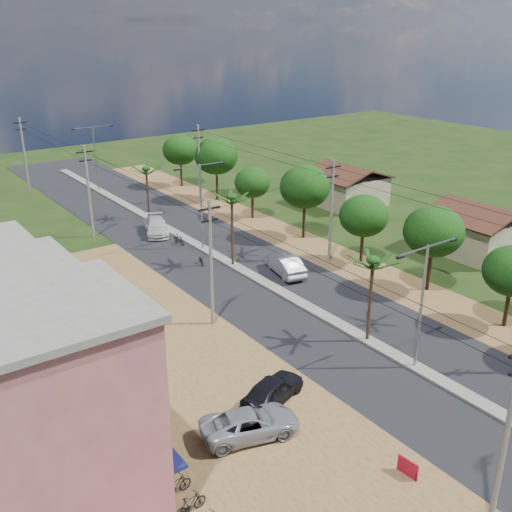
% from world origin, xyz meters
% --- Properties ---
extents(ground, '(160.00, 160.00, 0.00)m').
position_xyz_m(ground, '(0.00, 0.00, 0.00)').
color(ground, black).
rests_on(ground, ground).
extents(road, '(12.00, 110.00, 0.04)m').
position_xyz_m(road, '(0.00, 15.00, 0.02)').
color(road, black).
rests_on(road, ground).
extents(median, '(1.00, 90.00, 0.18)m').
position_xyz_m(median, '(0.00, 18.00, 0.09)').
color(median, '#605E56').
rests_on(median, ground).
extents(dirt_lot_west, '(18.00, 46.00, 0.04)m').
position_xyz_m(dirt_lot_west, '(-15.00, 8.00, 0.02)').
color(dirt_lot_west, brown).
rests_on(dirt_lot_west, ground).
extents(dirt_shoulder_east, '(5.00, 90.00, 0.03)m').
position_xyz_m(dirt_shoulder_east, '(8.50, 15.00, 0.01)').
color(dirt_shoulder_east, brown).
rests_on(dirt_shoulder_east, ground).
extents(shophouse_pink, '(9.00, 6.40, 10.30)m').
position_xyz_m(shophouse_pink, '(-21.98, 0.00, 5.16)').
color(shophouse_pink, '#934A51').
rests_on(shophouse_pink, ground).
extents(house_east_near, '(7.60, 7.50, 4.60)m').
position_xyz_m(house_east_near, '(20.00, 10.00, 2.39)').
color(house_east_near, '#9C886A').
rests_on(house_east_near, ground).
extents(house_east_far, '(7.60, 7.50, 4.60)m').
position_xyz_m(house_east_far, '(21.00, 28.00, 2.39)').
color(house_east_far, '#9C886A').
rests_on(house_east_far, ground).
extents(tree_east_c, '(4.60, 4.60, 6.83)m').
position_xyz_m(tree_east_c, '(9.70, 7.00, 4.86)').
color(tree_east_c, black).
rests_on(tree_east_c, ground).
extents(tree_east_d, '(4.20, 4.20, 6.13)m').
position_xyz_m(tree_east_d, '(9.40, 14.00, 4.34)').
color(tree_east_d, black).
rests_on(tree_east_d, ground).
extents(tree_east_e, '(4.80, 4.80, 7.14)m').
position_xyz_m(tree_east_e, '(9.60, 22.00, 5.09)').
color(tree_east_e, black).
rests_on(tree_east_e, ground).
extents(tree_east_f, '(3.80, 3.80, 5.52)m').
position_xyz_m(tree_east_f, '(9.20, 30.00, 3.89)').
color(tree_east_f, black).
rests_on(tree_east_f, ground).
extents(tree_east_g, '(5.00, 5.00, 7.38)m').
position_xyz_m(tree_east_g, '(9.80, 38.00, 5.24)').
color(tree_east_g, black).
rests_on(tree_east_g, ground).
extents(tree_east_h, '(4.40, 4.40, 6.52)m').
position_xyz_m(tree_east_h, '(9.50, 46.00, 4.64)').
color(tree_east_h, black).
rests_on(tree_east_h, ground).
extents(palm_median_near, '(2.00, 2.00, 6.15)m').
position_xyz_m(palm_median_near, '(0.00, 4.00, 5.54)').
color(palm_median_near, black).
rests_on(palm_median_near, ground).
extents(palm_median_mid, '(2.00, 2.00, 6.55)m').
position_xyz_m(palm_median_mid, '(0.00, 20.00, 5.90)').
color(palm_median_mid, black).
rests_on(palm_median_mid, ground).
extents(palm_median_far, '(2.00, 2.00, 5.85)m').
position_xyz_m(palm_median_far, '(0.00, 36.00, 5.26)').
color(palm_median_far, black).
rests_on(palm_median_far, ground).
extents(streetlight_near, '(5.10, 0.18, 8.00)m').
position_xyz_m(streetlight_near, '(0.00, 0.00, 4.79)').
color(streetlight_near, gray).
rests_on(streetlight_near, ground).
extents(streetlight_mid, '(5.10, 0.18, 8.00)m').
position_xyz_m(streetlight_mid, '(0.00, 25.00, 4.79)').
color(streetlight_mid, gray).
rests_on(streetlight_mid, ground).
extents(streetlight_far, '(5.10, 0.18, 8.00)m').
position_xyz_m(streetlight_far, '(0.00, 50.00, 4.79)').
color(streetlight_far, gray).
rests_on(streetlight_far, ground).
extents(utility_pole_w_a, '(1.60, 0.24, 9.00)m').
position_xyz_m(utility_pole_w_a, '(-7.00, -10.00, 4.76)').
color(utility_pole_w_a, '#605E56').
rests_on(utility_pole_w_a, ground).
extents(utility_pole_w_b, '(1.60, 0.24, 9.00)m').
position_xyz_m(utility_pole_w_b, '(-7.00, 12.00, 4.76)').
color(utility_pole_w_b, '#605E56').
rests_on(utility_pole_w_b, ground).
extents(utility_pole_w_c, '(1.60, 0.24, 9.00)m').
position_xyz_m(utility_pole_w_c, '(-7.00, 34.00, 4.76)').
color(utility_pole_w_c, '#605E56').
rests_on(utility_pole_w_c, ground).
extents(utility_pole_w_d, '(1.60, 0.24, 9.00)m').
position_xyz_m(utility_pole_w_d, '(-7.00, 55.00, 4.76)').
color(utility_pole_w_d, '#605E56').
rests_on(utility_pole_w_d, ground).
extents(utility_pole_e_b, '(1.60, 0.24, 9.00)m').
position_xyz_m(utility_pole_e_b, '(7.50, 16.00, 4.76)').
color(utility_pole_e_b, '#605E56').
rests_on(utility_pole_e_b, ground).
extents(utility_pole_e_c, '(1.60, 0.24, 9.00)m').
position_xyz_m(utility_pole_e_c, '(7.50, 38.00, 4.76)').
color(utility_pole_e_c, '#605E56').
rests_on(utility_pole_e_c, ground).
extents(car_silver_mid, '(2.73, 5.11, 1.60)m').
position_xyz_m(car_silver_mid, '(2.57, 15.99, 0.80)').
color(car_silver_mid, gray).
rests_on(car_silver_mid, ground).
extents(car_white_far, '(3.82, 5.58, 1.50)m').
position_xyz_m(car_white_far, '(-1.50, 31.35, 0.75)').
color(car_white_far, '#A9AAA5').
rests_on(car_white_far, ground).
extents(car_parked_silver, '(5.54, 3.64, 1.41)m').
position_xyz_m(car_parked_silver, '(-11.83, 0.63, 0.71)').
color(car_parked_silver, gray).
rests_on(car_parked_silver, ground).
extents(car_parked_dark, '(4.72, 3.09, 1.49)m').
position_xyz_m(car_parked_dark, '(-9.12, 2.31, 0.75)').
color(car_parked_dark, black).
rests_on(car_parked_dark, ground).
extents(moto_rider_west_a, '(1.06, 1.65, 0.82)m').
position_xyz_m(moto_rider_west_a, '(-2.04, 21.87, 0.41)').
color(moto_rider_west_a, black).
rests_on(moto_rider_west_a, ground).
extents(moto_rider_west_b, '(0.62, 1.69, 1.00)m').
position_xyz_m(moto_rider_west_b, '(-1.20, 27.31, 0.50)').
color(moto_rider_west_b, black).
rests_on(moto_rider_west_b, ground).
extents(roadside_sign, '(0.18, 1.10, 0.92)m').
position_xyz_m(roadside_sign, '(-7.56, -6.00, 0.45)').
color(roadside_sign, maroon).
rests_on(roadside_sign, ground).
extents(parked_scooter_row, '(1.71, 11.07, 1.00)m').
position_xyz_m(parked_scooter_row, '(-16.90, -0.83, 0.50)').
color(parked_scooter_row, black).
rests_on(parked_scooter_row, ground).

